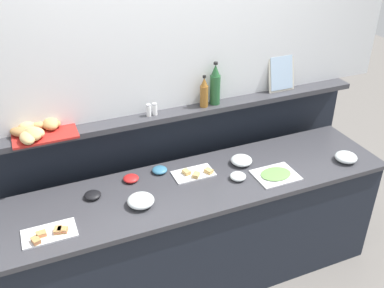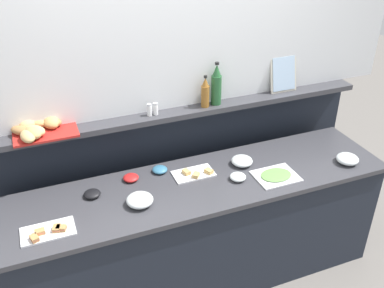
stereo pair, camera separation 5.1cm
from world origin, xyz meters
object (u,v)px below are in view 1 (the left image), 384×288
object	(u,v)px
wine_bottle_green	(215,85)
salt_shaker	(149,110)
bread_basket	(38,130)
sandwich_platter_rear	(49,233)
condiment_bowl_cream	(160,170)
cold_cuts_platter	(276,175)
sandwich_platter_side	(194,173)
glass_bowl_small	(141,201)
pepper_shaker	(155,109)
glass_bowl_medium	(238,177)
glass_bowl_extra	(241,161)
vinegar_bottle_amber	(204,93)
condiment_bowl_red	(93,195)
glass_bowl_large	(346,157)
framed_picture	(281,73)
condiment_bowl_dark	(131,178)

from	to	relation	value
wine_bottle_green	salt_shaker	world-z (taller)	wine_bottle_green
bread_basket	sandwich_platter_rear	bearing A→B (deg)	-95.79
condiment_bowl_cream	cold_cuts_platter	bearing A→B (deg)	-26.01
salt_shaker	bread_basket	world-z (taller)	salt_shaker
bread_basket	sandwich_platter_side	bearing A→B (deg)	-19.65
cold_cuts_platter	condiment_bowl_cream	bearing A→B (deg)	153.99
glass_bowl_small	pepper_shaker	size ratio (longest dim) A/B	1.94
glass_bowl_medium	glass_bowl_extra	distance (m)	0.19
glass_bowl_small	vinegar_bottle_amber	bearing A→B (deg)	37.59
glass_bowl_medium	glass_bowl_extra	bearing A→B (deg)	54.69
vinegar_bottle_amber	condiment_bowl_red	bearing A→B (deg)	-161.42
condiment_bowl_cream	wine_bottle_green	bearing A→B (deg)	22.56
sandwich_platter_side	bread_basket	size ratio (longest dim) A/B	0.67
vinegar_bottle_amber	wine_bottle_green	bearing A→B (deg)	9.04
glass_bowl_small	wine_bottle_green	world-z (taller)	wine_bottle_green
condiment_bowl_cream	bread_basket	xyz separation A→B (m)	(-0.73, 0.21, 0.36)
glass_bowl_large	pepper_shaker	world-z (taller)	pepper_shaker
wine_bottle_green	bread_basket	xyz separation A→B (m)	(-1.24, 0.00, -0.10)
glass_bowl_large	condiment_bowl_red	size ratio (longest dim) A/B	1.49
condiment_bowl_cream	bread_basket	world-z (taller)	bread_basket
sandwich_platter_side	pepper_shaker	world-z (taller)	pepper_shaker
condiment_bowl_red	bread_basket	size ratio (longest dim) A/B	0.25
glass_bowl_large	salt_shaker	world-z (taller)	salt_shaker
vinegar_bottle_amber	sandwich_platter_side	bearing A→B (deg)	-123.37
glass_bowl_large	wine_bottle_green	xyz separation A→B (m)	(-0.77, 0.60, 0.45)
glass_bowl_small	glass_bowl_extra	world-z (taller)	glass_bowl_small
sandwich_platter_rear	sandwich_platter_side	xyz separation A→B (m)	(1.00, 0.24, -0.00)
glass_bowl_small	sandwich_platter_rear	bearing A→B (deg)	-173.89
condiment_bowl_cream	glass_bowl_extra	bearing A→B (deg)	-12.48
vinegar_bottle_amber	framed_picture	xyz separation A→B (m)	(0.67, 0.05, 0.03)
sandwich_platter_rear	glass_bowl_small	distance (m)	0.56
framed_picture	pepper_shaker	bearing A→B (deg)	-177.89
sandwich_platter_rear	glass_bowl_small	xyz separation A→B (m)	(0.56, 0.06, 0.02)
cold_cuts_platter	sandwich_platter_rear	bearing A→B (deg)	-179.65
condiment_bowl_dark	salt_shaker	bearing A→B (deg)	46.29
condiment_bowl_cream	salt_shaker	xyz separation A→B (m)	(0.01, 0.21, 0.37)
glass_bowl_large	condiment_bowl_dark	size ratio (longest dim) A/B	1.50
glass_bowl_extra	condiment_bowl_dark	world-z (taller)	glass_bowl_extra
cold_cuts_platter	vinegar_bottle_amber	distance (m)	0.76
sandwich_platter_side	pepper_shaker	xyz separation A→B (m)	(-0.16, 0.33, 0.37)
glass_bowl_large	condiment_bowl_cream	bearing A→B (deg)	163.41
wine_bottle_green	framed_picture	distance (m)	0.58
glass_bowl_medium	condiment_bowl_red	distance (m)	0.97
salt_shaker	pepper_shaker	world-z (taller)	same
condiment_bowl_red	salt_shaker	xyz separation A→B (m)	(0.49, 0.31, 0.37)
sandwich_platter_side	condiment_bowl_dark	xyz separation A→B (m)	(-0.42, 0.10, 0.01)
vinegar_bottle_amber	framed_picture	world-z (taller)	framed_picture
glass_bowl_medium	condiment_bowl_dark	size ratio (longest dim) A/B	1.04
cold_cuts_platter	framed_picture	xyz separation A→B (m)	(0.37, 0.59, 0.47)
glass_bowl_medium	condiment_bowl_dark	bearing A→B (deg)	158.71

